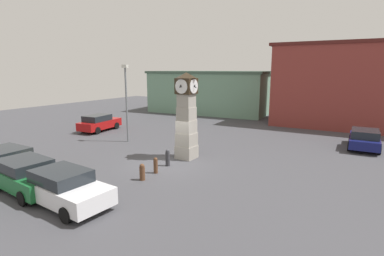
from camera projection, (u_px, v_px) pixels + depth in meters
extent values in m
plane|color=#424247|center=(166.00, 164.00, 18.21)|extent=(68.44, 68.44, 0.00)
cube|color=#9A958B|center=(187.00, 152.00, 19.41)|extent=(1.14, 1.14, 0.83)
cube|color=#9A958B|center=(187.00, 139.00, 19.25)|extent=(1.08, 1.08, 0.83)
cube|color=#A09B91|center=(186.00, 127.00, 19.09)|extent=(1.01, 1.01, 0.83)
cube|color=#9D988E|center=(186.00, 114.00, 18.93)|extent=(0.95, 0.95, 0.83)
cube|color=#9B968C|center=(186.00, 101.00, 18.77)|extent=(0.89, 0.89, 0.83)
cube|color=#2D2316|center=(186.00, 86.00, 18.59)|extent=(1.07, 1.07, 0.98)
cylinder|color=white|center=(191.00, 86.00, 19.05)|extent=(0.88, 0.04, 0.88)
cube|color=black|center=(191.00, 86.00, 19.07)|extent=(0.06, 0.20, 0.06)
cube|color=black|center=(191.00, 86.00, 19.07)|extent=(0.04, 0.08, 0.33)
cylinder|color=white|center=(181.00, 86.00, 18.13)|extent=(0.88, 0.04, 0.88)
cube|color=black|center=(181.00, 86.00, 18.11)|extent=(0.06, 0.13, 0.19)
cube|color=black|center=(181.00, 86.00, 18.11)|extent=(0.04, 0.33, 0.11)
cylinder|color=white|center=(194.00, 86.00, 18.30)|extent=(0.04, 0.88, 0.88)
cube|color=black|center=(194.00, 86.00, 18.28)|extent=(0.13, 0.06, 0.19)
cube|color=black|center=(194.00, 86.00, 18.28)|extent=(0.31, 0.04, 0.20)
cylinder|color=white|center=(179.00, 86.00, 18.89)|extent=(0.04, 0.88, 0.88)
cube|color=black|center=(179.00, 86.00, 18.90)|extent=(0.08, 0.06, 0.20)
cube|color=black|center=(179.00, 86.00, 18.90)|extent=(0.33, 0.04, 0.05)
pyramid|color=#2D2316|center=(186.00, 75.00, 18.46)|extent=(1.13, 1.13, 0.35)
cylinder|color=brown|center=(180.00, 151.00, 19.40)|extent=(0.27, 0.27, 0.95)
sphere|color=brown|center=(180.00, 143.00, 19.30)|extent=(0.25, 0.25, 0.25)
cylinder|color=#333338|center=(168.00, 159.00, 17.83)|extent=(0.26, 0.26, 0.86)
sphere|color=#333338|center=(168.00, 151.00, 17.74)|extent=(0.24, 0.24, 0.24)
cylinder|color=brown|center=(156.00, 167.00, 16.59)|extent=(0.24, 0.24, 0.76)
sphere|color=brown|center=(156.00, 159.00, 16.51)|extent=(0.21, 0.21, 0.21)
cylinder|color=brown|center=(142.00, 173.00, 15.55)|extent=(0.28, 0.28, 0.71)
sphere|color=brown|center=(142.00, 166.00, 15.47)|extent=(0.26, 0.26, 0.26)
cube|color=gold|center=(10.00, 164.00, 16.22)|extent=(4.30, 2.09, 0.70)
cube|color=#1E2328|center=(5.00, 153.00, 16.26)|extent=(2.39, 1.86, 0.51)
cylinder|color=black|center=(41.00, 169.00, 16.41)|extent=(0.65, 0.25, 0.64)
cylinder|color=black|center=(7.00, 179.00, 14.87)|extent=(0.65, 0.25, 0.64)
cylinder|color=black|center=(14.00, 161.00, 17.70)|extent=(0.65, 0.25, 0.64)
cube|color=#19602D|center=(29.00, 178.00, 14.09)|extent=(4.40, 2.22, 0.73)
cube|color=#1E2328|center=(24.00, 164.00, 14.16)|extent=(2.46, 1.95, 0.51)
cylinder|color=black|center=(64.00, 185.00, 14.14)|extent=(0.65, 0.26, 0.64)
cylinder|color=black|center=(22.00, 198.00, 12.65)|extent=(0.65, 0.26, 0.64)
cylinder|color=black|center=(35.00, 173.00, 15.67)|extent=(0.65, 0.26, 0.64)
cube|color=silver|center=(67.00, 191.00, 12.59)|extent=(4.27, 2.05, 0.73)
cube|color=#1E2328|center=(61.00, 176.00, 12.65)|extent=(2.37, 1.83, 0.52)
cylinder|color=black|center=(105.00, 198.00, 12.65)|extent=(0.65, 0.24, 0.64)
cylinder|color=black|center=(66.00, 215.00, 11.20)|extent=(0.65, 0.24, 0.64)
cylinder|color=black|center=(68.00, 185.00, 14.10)|extent=(0.65, 0.24, 0.64)
cylinder|color=black|center=(30.00, 198.00, 12.66)|extent=(0.65, 0.24, 0.64)
cube|color=navy|center=(364.00, 141.00, 21.72)|extent=(2.17, 4.30, 0.63)
cube|color=#1E2328|center=(365.00, 134.00, 21.34)|extent=(1.90, 2.41, 0.54)
cylinder|color=black|center=(350.00, 139.00, 23.32)|extent=(0.26, 0.65, 0.64)
cylinder|color=black|center=(377.00, 142.00, 22.46)|extent=(0.26, 0.65, 0.64)
cylinder|color=black|center=(349.00, 147.00, 21.09)|extent=(0.26, 0.65, 0.64)
cylinder|color=black|center=(379.00, 150.00, 20.23)|extent=(0.26, 0.65, 0.64)
cube|color=#A51111|center=(100.00, 124.00, 27.99)|extent=(2.31, 4.41, 0.72)
cube|color=#1E2328|center=(97.00, 118.00, 27.59)|extent=(1.92, 2.51, 0.54)
cylinder|color=black|center=(103.00, 124.00, 29.56)|extent=(0.30, 0.66, 0.64)
cylinder|color=black|center=(116.00, 126.00, 28.87)|extent=(0.30, 0.66, 0.64)
cylinder|color=black|center=(83.00, 129.00, 27.23)|extent=(0.30, 0.66, 0.64)
cylinder|color=black|center=(97.00, 131.00, 26.55)|extent=(0.30, 0.66, 0.64)
cylinder|color=slate|center=(127.00, 106.00, 23.35)|extent=(0.14, 0.14, 5.78)
cube|color=silver|center=(125.00, 66.00, 22.77)|extent=(0.50, 0.24, 0.24)
cube|color=gray|center=(211.00, 93.00, 39.96)|extent=(15.81, 9.29, 5.13)
cube|color=#405849|center=(211.00, 72.00, 39.44)|extent=(16.29, 9.57, 0.30)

